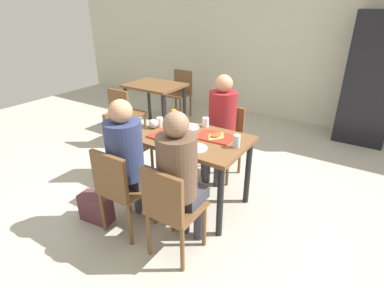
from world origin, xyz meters
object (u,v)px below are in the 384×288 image
Objects in this scene: paper_plate_center at (189,127)px; foil_bundle at (153,124)px; chair_left_end at (125,140)px; drink_fridge at (372,80)px; chair_far_side at (225,136)px; tray_red_near at (168,136)px; background_table at (155,92)px; condiment_bottle at (174,117)px; soda_can at (237,141)px; person_far_side at (221,120)px; handbag at (96,208)px; chair_near_left at (119,186)px; chair_near_right at (170,207)px; main_table at (192,147)px; plastic_cup_a at (206,122)px; pizza_slice_a at (168,135)px; person_in_red at (128,155)px; person_in_brown_jacket at (180,172)px; plastic_cup_c at (160,122)px; paper_plate_near_edge at (195,148)px; background_chair_near at (124,112)px; pizza_slice_b at (216,135)px; tray_red_far at (215,137)px; plastic_cup_b at (176,144)px.

paper_plate_center is 0.38m from foil_bundle.
drink_fridge is at bearing 51.64° from chair_left_end.
foil_bundle reaches higher than chair_far_side.
background_table is (-1.49, 1.63, -0.14)m from tray_red_near.
soda_can is at bearing -12.53° from condiment_bottle.
handbag is at bearing -114.40° from person_far_side.
chair_left_end is 1.45m from soda_can.
chair_near_left is at bearing -97.59° from tray_red_near.
tray_red_near is at bearing -63.44° from condiment_bottle.
chair_near_right is at bearing -79.58° from chair_far_side.
person_far_side is (0.94, 0.61, 0.25)m from chair_left_end.
plastic_cup_a reaches higher than main_table.
pizza_slice_a is at bearing -116.80° from drink_fridge.
drink_fridge is (1.68, 2.65, 0.11)m from condiment_bottle.
condiment_bottle reaches higher than main_table.
main_table is 3.15m from drink_fridge.
person_in_red is 1.00× the size of person_in_brown_jacket.
chair_near_left is 8.56× the size of plastic_cup_c.
paper_plate_near_edge is (1.10, -0.20, 0.27)m from chair_left_end.
chair_near_left is at bearing 2.68° from handbag.
paper_plate_center is (0.11, 0.82, 0.02)m from person_in_red.
chair_near_left is at bearing -75.21° from foil_bundle.
drink_fridge is (1.76, 2.79, 0.14)m from plastic_cup_c.
background_chair_near is (-1.33, 0.56, -0.34)m from condiment_bottle.
foil_bundle reaches higher than handbag.
plastic_cup_c is at bearing -29.67° from background_chair_near.
foil_bundle is at bearing -143.96° from paper_plate_center.
chair_left_end is 0.68× the size of person_far_side.
condiment_bottle is (0.58, 0.20, 0.34)m from chair_left_end.
main_table is at bearing 114.32° from person_in_brown_jacket.
person_in_red is (-0.28, -1.37, 0.25)m from chair_far_side.
chair_far_side is 0.28m from person_far_side.
chair_near_right is 4.32× the size of pizza_slice_b.
tray_red_far is at bearing -158.44° from pizza_slice_b.
person_in_brown_jacket is 7.91× the size of condiment_bottle.
plastic_cup_b is at bearing 34.82° from handbag.
person_in_red is at bearing -56.26° from background_table.
tray_red_near reaches higher than handbag.
plastic_cup_a is (-0.03, 0.31, 0.16)m from main_table.
main_table is at bearing 110.20° from chair_near_right.
plastic_cup_b is at bearing -46.58° from background_table.
main_table is at bearing -90.00° from chair_far_side.
background_table is 0.75m from background_chair_near.
pizza_slice_a is (-0.02, -0.34, 0.02)m from paper_plate_center.
paper_plate_center reaches higher than background_table.
tray_red_far is at bearing 4.97° from plastic_cup_c.
chair_near_left is 0.62m from person_in_brown_jacket.
background_table is (-2.16, 1.48, -0.19)m from soda_can.
foil_bundle is 0.31× the size of handbag.
plastic_cup_b is at bearing -111.36° from tray_red_far.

